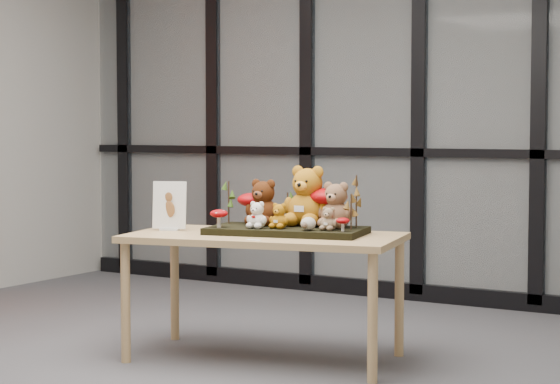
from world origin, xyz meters
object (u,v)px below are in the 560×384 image
Objects in this scene: bear_beige_small at (329,217)px; plush_cream_hedgehog at (308,223)px; bear_brown_medium at (263,200)px; sign_holder at (169,208)px; bear_tan_back at (336,203)px; mushroom_front_right at (343,224)px; display_table at (264,247)px; mushroom_back_right at (328,205)px; bear_small_yellow at (279,214)px; diorama_tray at (287,231)px; bear_pooh_yellow at (308,193)px; mushroom_back_left at (252,207)px; mushroom_front_left at (219,217)px; bear_white_bow at (257,213)px.

bear_beige_small is 0.11m from plush_cream_hedgehog.
sign_holder is at bearing -167.49° from bear_brown_medium.
sign_holder is (-0.87, -0.29, -0.05)m from bear_tan_back.
mushroom_front_right is 0.29× the size of sign_holder.
mushroom_back_right is (0.26, 0.23, 0.22)m from display_table.
bear_beige_small is 0.59× the size of mushroom_back_right.
bear_brown_medium reaches higher than bear_small_yellow.
mushroom_back_right is (0.17, 0.15, 0.13)m from diorama_tray.
plush_cream_hedgehog is 0.99× the size of mushroom_front_right.
diorama_tray is at bearing 161.44° from bear_beige_small.
display_table is 0.38m from bear_pooh_yellow.
diorama_tray is 4.40× the size of mushroom_back_left.
bear_small_yellow is at bearing -46.28° from bear_brown_medium.
bear_beige_small reaches higher than mushroom_front_left.
bear_beige_small is 0.55m from mushroom_back_left.
display_table is 9.88× the size of bear_white_bow.
bear_pooh_yellow is 0.23m from bear_small_yellow.
diorama_tray is 0.19m from bear_white_bow.
bear_white_bow reaches higher than mushroom_front_right.
diorama_tray is 0.36m from mushroom_front_right.
sign_holder is at bearing -168.54° from bear_pooh_yellow.
bear_pooh_yellow is 1.30× the size of bear_brown_medium.
bear_white_bow is at bearing -114.57° from display_table.
bear_tan_back is (0.33, 0.19, 0.24)m from display_table.
bear_tan_back is at bearing 23.11° from bear_white_bow.
bear_pooh_yellow is 2.28× the size of bear_white_bow.
mushroom_back_left reaches higher than mushroom_front_left.
display_table is 5.63× the size of bear_brown_medium.
diorama_tray is 2.99× the size of bear_brown_medium.
bear_small_yellow reaches higher than bear_beige_small.
bear_pooh_yellow is at bearing -166.58° from mushroom_back_right.
bear_small_yellow is 0.29m from mushroom_back_right.
bear_white_bow is (-0.10, -0.13, 0.10)m from diorama_tray.
display_table is at bearing 174.85° from bear_beige_small.
bear_brown_medium reaches higher than plush_cream_hedgehog.
bear_small_yellow is (0.17, -0.12, -0.06)m from bear_brown_medium.
sign_holder is at bearing -172.05° from mushroom_front_right.
mushroom_back_right is at bearing 29.38° from display_table.
mushroom_back_left is 1.77× the size of mushroom_front_left.
sign_holder reaches higher than diorama_tray.
bear_brown_medium is 1.03× the size of bear_tan_back.
display_table is 0.40m from bear_beige_small.
mushroom_front_right is at bearing -5.73° from bear_small_yellow.
bear_small_yellow is 0.19m from plush_cream_hedgehog.
bear_pooh_yellow is at bearing 9.21° from bear_brown_medium.
bear_beige_small is 0.59m from mushroom_front_left.
bear_small_yellow reaches higher than mushroom_front_left.
plush_cream_hedgehog is at bearing -15.58° from display_table.
bear_small_yellow is at bearing -10.56° from sign_holder.
display_table is 5.79× the size of bear_tan_back.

